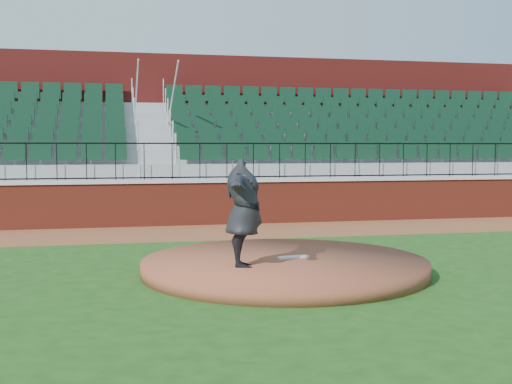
# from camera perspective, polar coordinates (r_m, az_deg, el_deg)

# --- Properties ---
(ground) EXTENTS (90.00, 90.00, 0.00)m
(ground) POSITION_cam_1_polar(r_m,az_deg,el_deg) (11.90, 1.59, -6.75)
(ground) COLOR #1A4413
(ground) RESTS_ON ground
(warning_track) EXTENTS (34.00, 3.20, 0.01)m
(warning_track) POSITION_cam_1_polar(r_m,az_deg,el_deg) (17.12, -2.86, -3.43)
(warning_track) COLOR brown
(warning_track) RESTS_ON ground
(field_wall) EXTENTS (34.00, 0.35, 1.20)m
(field_wall) POSITION_cam_1_polar(r_m,az_deg,el_deg) (18.63, -3.70, -1.00)
(field_wall) COLOR maroon
(field_wall) RESTS_ON ground
(wall_cap) EXTENTS (34.00, 0.45, 0.10)m
(wall_cap) POSITION_cam_1_polar(r_m,az_deg,el_deg) (18.58, -3.71, 1.00)
(wall_cap) COLOR #B7B7B7
(wall_cap) RESTS_ON field_wall
(wall_railing) EXTENTS (34.00, 0.05, 1.00)m
(wall_railing) POSITION_cam_1_polar(r_m,az_deg,el_deg) (18.56, -3.72, 2.70)
(wall_railing) COLOR black
(wall_railing) RESTS_ON wall_cap
(seating_stands) EXTENTS (34.00, 5.10, 4.60)m
(seating_stands) POSITION_cam_1_polar(r_m,az_deg,el_deg) (21.26, -4.87, 4.20)
(seating_stands) COLOR gray
(seating_stands) RESTS_ON ground
(concourse_wall) EXTENTS (34.00, 0.50, 5.50)m
(concourse_wall) POSITION_cam_1_polar(r_m,az_deg,el_deg) (24.04, -5.78, 5.24)
(concourse_wall) COLOR maroon
(concourse_wall) RESTS_ON ground
(pitchers_mound) EXTENTS (4.99, 4.99, 0.25)m
(pitchers_mound) POSITION_cam_1_polar(r_m,az_deg,el_deg) (11.57, 2.49, -6.43)
(pitchers_mound) COLOR brown
(pitchers_mound) RESTS_ON ground
(pitching_rubber) EXTENTS (0.56, 0.22, 0.04)m
(pitching_rubber) POSITION_cam_1_polar(r_m,az_deg,el_deg) (11.64, 3.26, -5.66)
(pitching_rubber) COLOR silver
(pitching_rubber) RESTS_ON pitchers_mound
(pitcher) EXTENTS (1.06, 2.25, 1.77)m
(pitcher) POSITION_cam_1_polar(r_m,az_deg,el_deg) (10.69, -1.08, -1.83)
(pitcher) COLOR black
(pitcher) RESTS_ON pitchers_mound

